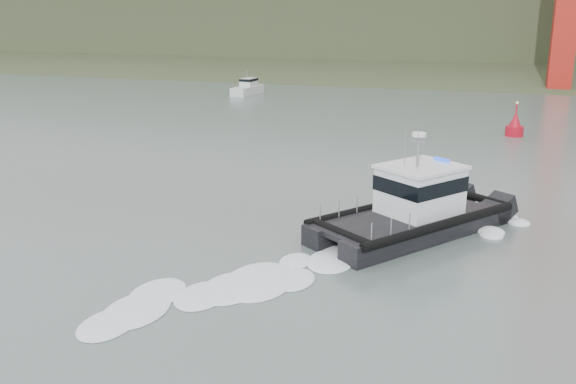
# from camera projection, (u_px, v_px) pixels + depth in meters

# --- Properties ---
(ground) EXTENTS (400.00, 400.00, 0.00)m
(ground) POSITION_uv_depth(u_px,v_px,m) (200.00, 322.00, 23.53)
(ground) COLOR #54645D
(ground) RESTS_ON ground
(headlands) EXTENTS (500.00, 105.36, 27.12)m
(headlands) POSITION_uv_depth(u_px,v_px,m) (451.00, 26.00, 136.45)
(headlands) COLOR #2C3C22
(headlands) RESTS_ON ground
(patrol_boat) EXTENTS (9.77, 11.29, 5.36)m
(patrol_boat) POSITION_uv_depth(u_px,v_px,m) (414.00, 208.00, 32.47)
(patrol_boat) COLOR black
(patrol_boat) RESTS_ON ground
(motorboat) EXTENTS (2.60, 6.10, 3.26)m
(motorboat) POSITION_uv_depth(u_px,v_px,m) (248.00, 88.00, 83.95)
(motorboat) COLOR silver
(motorboat) RESTS_ON ground
(nav_buoy) EXTENTS (1.57, 1.57, 3.27)m
(nav_buoy) POSITION_uv_depth(u_px,v_px,m) (515.00, 126.00, 57.02)
(nav_buoy) COLOR #A90B1A
(nav_buoy) RESTS_ON ground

